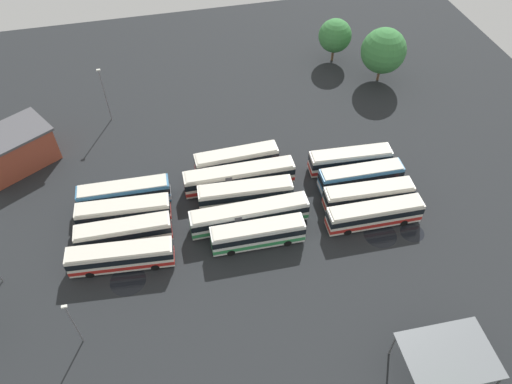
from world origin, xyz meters
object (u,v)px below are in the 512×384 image
bus_row0_slot1 (124,233)px  bus_row0_slot3 (125,194)px  bus_row2_slot0 (374,214)px  bus_row2_slot2 (361,177)px  depot_building (13,149)px  bus_row0_slot0 (121,257)px  bus_row2_slot3 (350,160)px  bus_row2_slot1 (368,195)px  lamp_post_by_building (73,322)px  tree_northwest (335,36)px  maintenance_shelter (449,356)px  lamp_post_mid_lot (105,93)px  bus_row1_slot4 (237,160)px  bus_row1_slot1 (249,215)px  bus_row1_slot3 (239,177)px  bus_row1_slot0 (258,234)px  bus_row0_slot2 (124,212)px  tree_west_edge (383,51)px  bus_row1_slot2 (245,194)px

bus_row0_slot1 → bus_row0_slot3: same height
bus_row2_slot0 → bus_row2_slot2: (0.80, 6.72, -0.00)m
bus_row2_slot2 → depot_building: 48.80m
bus_row0_slot0 → bus_row2_slot3: bearing=16.3°
bus_row2_slot1 → lamp_post_by_building: (-36.92, -11.28, 2.27)m
bus_row2_slot3 → tree_northwest: size_ratio=1.50×
maintenance_shelter → lamp_post_mid_lot: lamp_post_mid_lot is taller
bus_row2_slot1 → lamp_post_by_building: bearing=-163.0°
bus_row1_slot4 → lamp_post_mid_lot: 23.49m
bus_row1_slot1 → bus_row0_slot1: bearing=176.9°
bus_row0_slot1 → lamp_post_by_building: (-5.27, -12.40, 2.27)m
bus_row1_slot1 → bus_row2_slot2: same height
bus_row1_slot3 → bus_row1_slot1: bearing=-91.7°
tree_northwest → bus_row1_slot0: bearing=-121.6°
bus_row0_slot2 → depot_building: bearing=134.8°
maintenance_shelter → bus_row1_slot4: bearing=112.3°
bus_row0_slot3 → bus_row2_slot2: (31.55, -4.32, -0.00)m
bus_row2_slot2 → tree_west_edge: tree_west_edge is taller
bus_row1_slot1 → bus_row1_slot0: bearing=-83.4°
depot_building → tree_west_edge: size_ratio=1.34×
bus_row2_slot2 → bus_row2_slot0: bearing=-96.8°
lamp_post_mid_lot → bus_row0_slot3: bearing=-85.8°
bus_row2_slot0 → lamp_post_mid_lot: bearing=137.3°
lamp_post_mid_lot → tree_west_edge: 45.66m
bus_row1_slot1 → lamp_post_by_building: lamp_post_by_building is taller
bus_row1_slot4 → bus_row2_slot0: bearing=-42.9°
bus_row0_slot0 → bus_row2_slot1: bearing=4.4°
bus_row1_slot3 → lamp_post_mid_lot: bearing=131.2°
bus_row2_slot2 → lamp_post_mid_lot: (-32.93, 22.96, 3.25)m
bus_row2_slot3 → tree_west_edge: tree_west_edge is taller
bus_row1_slot2 → depot_building: bearing=153.5°
lamp_post_by_building → maintenance_shelter: bearing=-18.7°
bus_row1_slot4 → lamp_post_by_building: lamp_post_by_building is taller
bus_row0_slot0 → bus_row2_slot1: 32.28m
bus_row1_slot0 → tree_northwest: 44.22m
bus_row2_slot1 → tree_northwest: bearing=78.0°
bus_row0_slot2 → tree_northwest: 49.30m
bus_row0_slot3 → bus_row2_slot1: same height
bus_row0_slot0 → bus_row2_slot1: same height
bus_row2_slot3 → tree_west_edge: (12.94, 19.90, 3.89)m
bus_row1_slot1 → lamp_post_by_building: bearing=-151.0°
maintenance_shelter → lamp_post_mid_lot: size_ratio=0.98×
bus_row0_slot2 → bus_row0_slot0: bearing=-95.7°
maintenance_shelter → tree_northwest: bearing=81.2°
depot_building → tree_northwest: bearing=16.3°
bus_row1_slot0 → maintenance_shelter: 24.81m
bus_row0_slot3 → bus_row2_slot1: (31.24, -7.77, -0.00)m
bus_row2_slot1 → tree_northwest: tree_northwest is taller
bus_row0_slot1 → lamp_post_mid_lot: 25.51m
bus_row1_slot4 → maintenance_shelter: 36.71m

